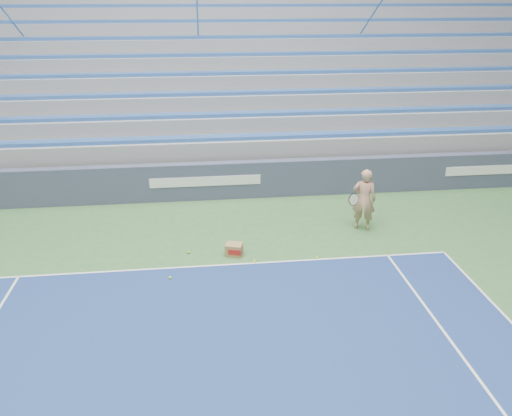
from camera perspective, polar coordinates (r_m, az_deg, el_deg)
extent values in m
cube|color=white|center=(11.26, -5.24, -6.57)|extent=(10.97, 0.05, 0.00)
cube|color=#3B415A|center=(14.67, -5.80, 3.08)|extent=(30.00, 0.30, 1.10)
cube|color=white|center=(14.50, -5.80, 3.04)|extent=(3.20, 0.02, 0.28)
cube|color=white|center=(17.12, 25.97, 3.96)|extent=(3.40, 0.02, 0.28)
cube|color=gray|center=(19.00, -6.10, 7.84)|extent=(30.00, 8.50, 1.10)
cube|color=gray|center=(18.80, -6.21, 10.18)|extent=(30.00, 8.50, 0.50)
cube|color=#2C559F|center=(14.97, -6.03, 7.94)|extent=(29.60, 0.42, 0.11)
cube|color=gray|center=(19.11, -6.29, 11.93)|extent=(30.00, 7.65, 0.50)
cube|color=#2C559F|center=(15.68, -6.16, 10.53)|extent=(29.60, 0.42, 0.11)
cube|color=gray|center=(19.44, -6.38, 13.62)|extent=(30.00, 6.80, 0.50)
cube|color=#2C559F|center=(16.41, -6.29, 12.89)|extent=(29.60, 0.42, 0.11)
cube|color=gray|center=(19.78, -6.46, 15.26)|extent=(30.00, 5.95, 0.50)
cube|color=#2C559F|center=(17.16, -6.41, 15.04)|extent=(29.60, 0.42, 0.11)
cube|color=gray|center=(20.14, -6.54, 16.84)|extent=(30.00, 5.10, 0.50)
cube|color=#2C559F|center=(17.94, -6.52, 17.01)|extent=(29.60, 0.42, 0.11)
cube|color=gray|center=(20.51, -6.62, 18.36)|extent=(30.00, 4.25, 0.50)
cube|color=#2C559F|center=(18.74, -6.62, 18.82)|extent=(29.60, 0.42, 0.11)
cube|color=gray|center=(20.90, -6.70, 19.82)|extent=(30.00, 3.40, 0.50)
cube|color=#2C559F|center=(19.56, -6.71, 20.47)|extent=(29.60, 0.42, 0.11)
cube|color=gray|center=(21.30, -6.77, 21.23)|extent=(30.00, 2.55, 0.50)
cube|color=#2C559F|center=(20.39, -6.80, 22.00)|extent=(29.60, 0.42, 0.11)
cube|color=gray|center=(22.94, -6.65, 18.39)|extent=(31.00, 0.40, 7.30)
cylinder|color=teal|center=(19.26, -25.80, 18.24)|extent=(0.05, 8.53, 5.04)
cylinder|color=teal|center=(18.34, -6.67, 20.11)|extent=(0.05, 8.53, 5.04)
cylinder|color=teal|center=(19.32, 12.59, 19.91)|extent=(0.05, 8.53, 5.04)
imported|color=tan|center=(12.91, 12.25, 0.95)|extent=(0.69, 0.58, 1.62)
cylinder|color=black|center=(12.53, 11.13, 1.05)|extent=(0.12, 0.27, 0.08)
cylinder|color=beige|center=(12.21, 11.10, 0.96)|extent=(0.29, 0.16, 0.28)
torus|color=black|center=(12.21, 11.10, 0.96)|extent=(0.31, 0.18, 0.30)
cube|color=olive|center=(11.62, -2.52, -4.76)|extent=(0.44, 0.38, 0.29)
cube|color=#B21E19|center=(11.49, -2.47, -5.11)|extent=(0.30, 0.10, 0.13)
sphere|color=#A5D32B|center=(11.58, 6.97, -5.64)|extent=(0.07, 0.07, 0.07)
sphere|color=#A5D32B|center=(11.86, -3.30, -4.74)|extent=(0.07, 0.07, 0.07)
sphere|color=#A5D32B|center=(11.34, -0.19, -6.13)|extent=(0.07, 0.07, 0.07)
sphere|color=#A5D32B|center=(10.89, -9.78, -7.86)|extent=(0.07, 0.07, 0.07)
sphere|color=#A5D32B|center=(11.82, -7.73, -5.03)|extent=(0.07, 0.07, 0.07)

